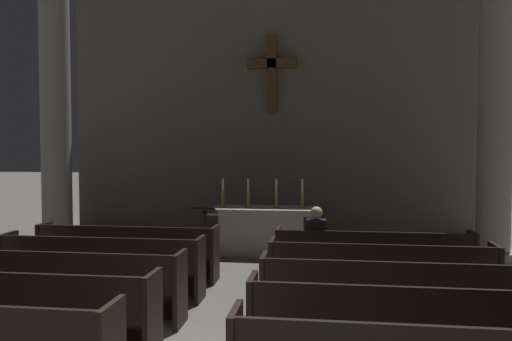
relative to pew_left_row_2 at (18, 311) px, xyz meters
name	(u,v)px	position (x,y,z in m)	size (l,w,h in m)	color
pew_left_row_2	(18,311)	(0.00, 0.00, 0.00)	(3.14, 0.50, 0.95)	black
pew_left_row_3	(66,285)	(0.00, 1.04, 0.00)	(3.14, 0.50, 0.95)	black
pew_left_row_4	(101,266)	(0.00, 2.08, 0.00)	(3.14, 0.50, 0.95)	black
pew_left_row_5	(127,252)	(0.00, 3.11, 0.00)	(3.14, 0.50, 0.95)	black
pew_right_row_2	(406,329)	(4.15, 0.00, 0.00)	(3.14, 0.50, 0.95)	black
pew_right_row_3	(391,297)	(4.15, 1.04, 0.00)	(3.14, 0.50, 0.95)	black
pew_right_row_4	(381,275)	(4.15, 2.08, 0.00)	(3.14, 0.50, 0.95)	black
pew_right_row_5	(373,259)	(4.15, 3.11, 0.00)	(3.14, 0.50, 0.95)	black
column_left_second	(55,96)	(-2.62, 5.49, 2.97)	(0.99, 0.99, 7.06)	#9E998E
column_right_second	(496,89)	(6.77, 5.49, 2.97)	(0.99, 0.99, 7.06)	#9E998E
altar	(262,230)	(2.07, 5.40, 0.06)	(2.20, 0.90, 1.01)	#A8A399
candlestick_outer_left	(223,198)	(1.22, 5.40, 0.72)	(0.16, 0.16, 0.61)	#B79338
candlestick_inner_left	(248,198)	(1.77, 5.40, 0.72)	(0.16, 0.16, 0.61)	#B79338
candlestick_inner_right	(276,199)	(2.37, 5.40, 0.72)	(0.16, 0.16, 0.61)	#B79338
candlestick_outer_right	(302,199)	(2.92, 5.40, 0.72)	(0.16, 0.16, 0.61)	#B79338
apse_with_cross	(273,91)	(2.07, 7.65, 3.25)	(10.45, 0.48, 7.44)	#706656
lectern	(205,238)	(1.11, 4.20, 0.07)	(0.44, 0.36, 1.15)	black
lone_worshipper	(316,244)	(3.24, 3.15, 0.22)	(0.32, 0.43, 1.32)	#26262B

